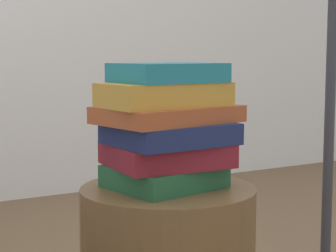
{
  "coord_description": "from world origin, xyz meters",
  "views": [
    {
      "loc": [
        -0.68,
        -1.16,
        0.77
      ],
      "look_at": [
        0.0,
        0.0,
        0.61
      ],
      "focal_mm": 64.86,
      "sensor_mm": 36.0,
      "label": 1
    }
  ],
  "objects": [
    {
      "name": "book_maroon",
      "position": [
        0.0,
        0.01,
        0.54
      ],
      "size": [
        0.26,
        0.22,
        0.05
      ],
      "primitive_type": "cube",
      "rotation": [
        0.0,
        0.0,
        -0.05
      ],
      "color": "maroon",
      "rests_on": "book_forest"
    },
    {
      "name": "book_teal",
      "position": [
        -0.0,
        0.0,
        0.73
      ],
      "size": [
        0.24,
        0.18,
        0.04
      ],
      "primitive_type": "cube",
      "rotation": [
        0.0,
        0.0,
        0.09
      ],
      "color": "#1E727F",
      "rests_on": "book_ochre"
    },
    {
      "name": "book_navy",
      "position": [
        -0.0,
        -0.01,
        0.59
      ],
      "size": [
        0.26,
        0.22,
        0.05
      ],
      "primitive_type": "cube",
      "rotation": [
        0.0,
        0.0,
        0.06
      ],
      "color": "#19234C",
      "rests_on": "book_maroon"
    },
    {
      "name": "book_forest",
      "position": [
        -0.01,
        0.01,
        0.49
      ],
      "size": [
        0.26,
        0.24,
        0.05
      ],
      "primitive_type": "cube",
      "rotation": [
        0.0,
        0.0,
        0.18
      ],
      "color": "#1E512D",
      "rests_on": "side_table"
    },
    {
      "name": "book_ochre",
      "position": [
        -0.01,
        -0.01,
        0.68
      ],
      "size": [
        0.29,
        0.18,
        0.05
      ],
      "primitive_type": "cube",
      "rotation": [
        0.0,
        0.0,
        0.09
      ],
      "color": "#B7842D",
      "rests_on": "book_rust"
    },
    {
      "name": "book_rust",
      "position": [
        -0.0,
        0.0,
        0.64
      ],
      "size": [
        0.33,
        0.25,
        0.04
      ],
      "primitive_type": "cube",
      "rotation": [
        0.0,
        0.0,
        0.17
      ],
      "color": "#994723",
      "rests_on": "book_navy"
    }
  ]
}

